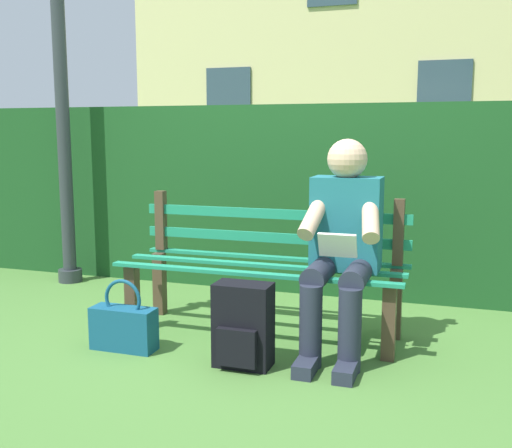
{
  "coord_description": "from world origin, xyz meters",
  "views": [
    {
      "loc": [
        -1.06,
        3.29,
        1.19
      ],
      "look_at": [
        0.0,
        0.1,
        0.68
      ],
      "focal_mm": 42.14,
      "sensor_mm": 36.0,
      "label": 1
    }
  ],
  "objects_px": {
    "person_seated": "(342,241)",
    "backpack": "(243,326)",
    "handbag": "(124,326)",
    "lamp_post": "(57,7)",
    "park_bench": "(265,265)"
  },
  "relations": [
    {
      "from": "person_seated",
      "to": "backpack",
      "type": "relative_size",
      "value": 2.66
    },
    {
      "from": "person_seated",
      "to": "backpack",
      "type": "bearing_deg",
      "value": 42.93
    },
    {
      "from": "person_seated",
      "to": "handbag",
      "type": "distance_m",
      "value": 1.29
    },
    {
      "from": "backpack",
      "to": "lamp_post",
      "type": "xyz_separation_m",
      "value": [
        1.92,
        -1.23,
        1.92
      ]
    },
    {
      "from": "park_bench",
      "to": "backpack",
      "type": "relative_size",
      "value": 3.87
    },
    {
      "from": "backpack",
      "to": "lamp_post",
      "type": "relative_size",
      "value": 0.13
    },
    {
      "from": "park_bench",
      "to": "backpack",
      "type": "xyz_separation_m",
      "value": [
        -0.06,
        0.57,
        -0.19
      ]
    },
    {
      "from": "backpack",
      "to": "lamp_post",
      "type": "height_order",
      "value": "lamp_post"
    },
    {
      "from": "park_bench",
      "to": "lamp_post",
      "type": "height_order",
      "value": "lamp_post"
    },
    {
      "from": "lamp_post",
      "to": "person_seated",
      "type": "bearing_deg",
      "value": 160.49
    },
    {
      "from": "backpack",
      "to": "handbag",
      "type": "bearing_deg",
      "value": -1.39
    },
    {
      "from": "backpack",
      "to": "lamp_post",
      "type": "distance_m",
      "value": 2.98
    },
    {
      "from": "backpack",
      "to": "handbag",
      "type": "distance_m",
      "value": 0.71
    },
    {
      "from": "handbag",
      "to": "park_bench",
      "type": "bearing_deg",
      "value": -139.32
    },
    {
      "from": "backpack",
      "to": "handbag",
      "type": "xyz_separation_m",
      "value": [
        0.71,
        -0.02,
        -0.08
      ]
    }
  ]
}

